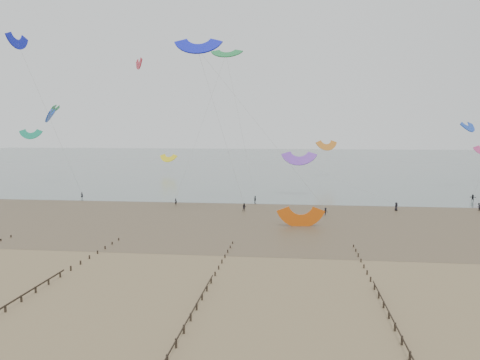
# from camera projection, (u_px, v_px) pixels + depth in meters

# --- Properties ---
(ground) EXTENTS (500.00, 500.00, 0.00)m
(ground) POSITION_uv_depth(u_px,v_px,m) (189.00, 266.00, 59.62)
(ground) COLOR brown
(ground) RESTS_ON ground
(sea_and_shore) EXTENTS (500.00, 665.00, 0.03)m
(sea_and_shore) POSITION_uv_depth(u_px,v_px,m) (208.00, 216.00, 94.06)
(sea_and_shore) COLOR #475654
(sea_and_shore) RESTS_ON ground
(groynes) EXTENTS (72.16, 50.16, 1.00)m
(groynes) POSITION_uv_depth(u_px,v_px,m) (185.00, 326.00, 40.30)
(groynes) COLOR black
(groynes) RESTS_ON ground
(kitesurfer_lead) EXTENTS (0.68, 0.60, 1.57)m
(kitesurfer_lead) POSITION_uv_depth(u_px,v_px,m) (176.00, 202.00, 106.84)
(kitesurfer_lead) COLOR black
(kitesurfer_lead) RESTS_ON ground
(kitesurfers) EXTENTS (96.73, 24.11, 1.83)m
(kitesurfers) POSITION_uv_depth(u_px,v_px,m) (349.00, 204.00, 103.65)
(kitesurfers) COLOR black
(kitesurfers) RESTS_ON ground
(grounded_kite) EXTENTS (7.49, 6.06, 3.89)m
(grounded_kite) POSITION_uv_depth(u_px,v_px,m) (301.00, 226.00, 83.71)
(grounded_kite) COLOR #D6530D
(grounded_kite) RESTS_ON ground
(kites_airborne) EXTENTS (245.93, 114.16, 42.54)m
(kites_airborne) POSITION_uv_depth(u_px,v_px,m) (202.00, 118.00, 145.97)
(kites_airborne) COLOR yellow
(kites_airborne) RESTS_ON ground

